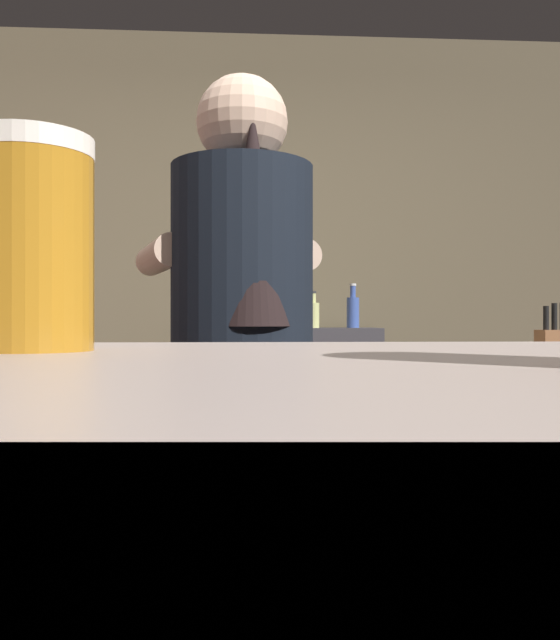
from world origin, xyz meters
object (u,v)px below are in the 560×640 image
(bartender, at_px, (243,373))
(knife_block, at_px, (554,358))
(bottle_olive_oil, at_px, (295,310))
(chefs_knife, at_px, (334,395))
(bottle_soy, at_px, (313,314))
(bottle_hot_sauce, at_px, (258,308))
(bottle_vinegar, at_px, (353,311))
(pint_glass_near, at_px, (33,244))
(mixing_bowl, at_px, (164,387))

(bartender, bearing_deg, knife_block, -80.66)
(bottle_olive_oil, bearing_deg, chefs_knife, -90.10)
(bottle_soy, height_order, bottle_olive_oil, bottle_olive_oil)
(knife_block, bearing_deg, bottle_hot_sauce, 128.90)
(chefs_knife, relative_size, bottle_vinegar, 1.05)
(pint_glass_near, xyz_separation_m, bottle_olive_oil, (0.42, 2.93, 0.01))
(chefs_knife, bearing_deg, bottle_hot_sauce, 117.65)
(knife_block, bearing_deg, pint_glass_near, -125.73)
(bottle_hot_sauce, distance_m, bottle_olive_oil, 0.26)
(chefs_knife, relative_size, bottle_olive_oil, 1.00)
(bartender, relative_size, bottle_vinegar, 7.42)
(bottle_olive_oil, xyz_separation_m, bottle_vinegar, (0.29, -0.08, -0.00))
(mixing_bowl, relative_size, bottle_olive_oil, 0.71)
(mixing_bowl, distance_m, bottle_olive_oil, 1.47)
(mixing_bowl, xyz_separation_m, bottle_olive_oil, (0.52, 1.35, 0.26))
(bottle_hot_sauce, xyz_separation_m, bottle_olive_oil, (0.20, 0.16, -0.01))
(bottle_hot_sauce, bearing_deg, chefs_knife, -80.94)
(mixing_bowl, relative_size, bottle_hot_sauce, 0.65)
(knife_block, height_order, bottle_olive_oil, bottle_olive_oil)
(pint_glass_near, relative_size, bottle_soy, 0.72)
(pint_glass_near, bearing_deg, bartender, 83.02)
(knife_block, height_order, bottle_vinegar, bottle_vinegar)
(bottle_soy, distance_m, bottle_olive_oil, 0.14)
(pint_glass_near, distance_m, bottle_olive_oil, 2.96)
(knife_block, distance_m, bottle_vinegar, 1.33)
(knife_block, xyz_separation_m, bottle_olive_oil, (-0.74, 1.33, 0.18))
(mixing_bowl, relative_size, bottle_soy, 0.90)
(bartender, distance_m, mixing_bowl, 0.54)
(bottle_soy, bearing_deg, chefs_knife, -93.70)
(chefs_knife, xyz_separation_m, bottle_hot_sauce, (-0.20, 1.26, 0.29))
(mixing_bowl, relative_size, chefs_knife, 0.70)
(chefs_knife, distance_m, bottle_vinegar, 1.39)
(bartender, height_order, mixing_bowl, bartender)
(bartender, bearing_deg, bottle_soy, -28.74)
(bartender, bearing_deg, bottle_vinegar, -35.00)
(bottle_vinegar, bearing_deg, knife_block, -70.22)
(knife_block, xyz_separation_m, bottle_hot_sauce, (-0.94, 1.17, 0.19))
(knife_block, relative_size, bottle_vinegar, 1.26)
(pint_glass_near, distance_m, bottle_soy, 2.86)
(pint_glass_near, bearing_deg, knife_block, 54.27)
(pint_glass_near, height_order, bottle_hot_sauce, bottle_hot_sauce)
(bottle_soy, bearing_deg, knife_block, -61.55)
(chefs_knife, distance_m, bottle_soy, 1.33)
(knife_block, xyz_separation_m, bottle_soy, (-0.66, 1.21, 0.16))
(chefs_knife, distance_m, pint_glass_near, 1.59)
(chefs_knife, bearing_deg, bottle_vinegar, 96.13)
(bartender, xyz_separation_m, bottle_vinegar, (0.57, 1.74, 0.18))
(bottle_soy, bearing_deg, mixing_bowl, -116.15)
(mixing_bowl, distance_m, bottle_hot_sauce, 1.26)
(bartender, height_order, chefs_knife, bartender)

